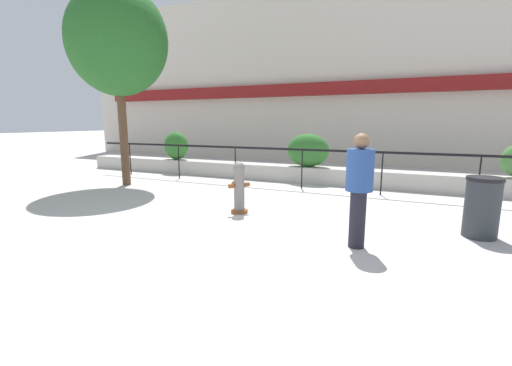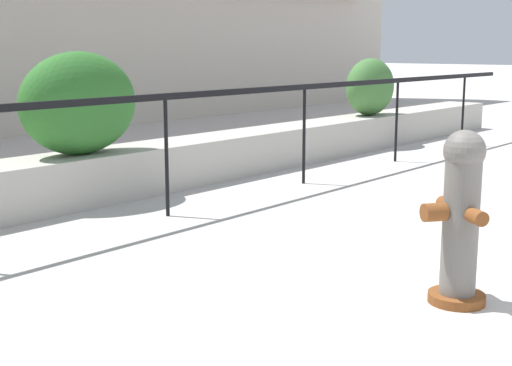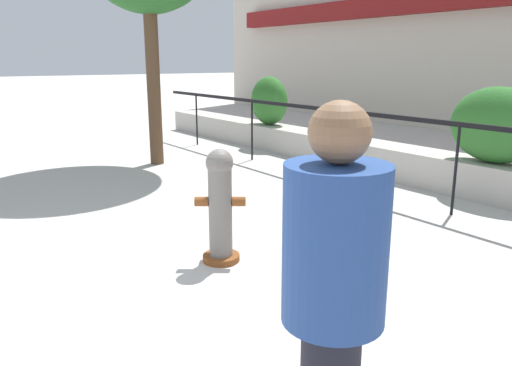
# 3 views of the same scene
# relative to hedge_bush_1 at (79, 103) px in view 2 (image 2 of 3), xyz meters

# --- Properties ---
(planter_wall_low) EXTENTS (18.00, 0.70, 0.50)m
(planter_wall_low) POSITION_rel_hedge_bush_1_xyz_m (0.15, 0.00, -0.76)
(planter_wall_low) COLOR #B7B2A8
(planter_wall_low) RESTS_ON ground
(fence_railing_segment) EXTENTS (15.00, 0.05, 1.15)m
(fence_railing_segment) POSITION_rel_hedge_bush_1_xyz_m (0.15, -1.10, 0.00)
(fence_railing_segment) COLOR black
(fence_railing_segment) RESTS_ON ground
(hedge_bush_1) EXTENTS (1.32, 0.70, 1.03)m
(hedge_bush_1) POSITION_rel_hedge_bush_1_xyz_m (0.00, 0.00, 0.00)
(hedge_bush_1) COLOR #2D6B28
(hedge_bush_1) RESTS_ON planter_wall_low
(hedge_bush_2) EXTENTS (1.05, 0.61, 0.90)m
(hedge_bush_2) POSITION_rel_hedge_bush_1_xyz_m (5.53, 0.00, -0.07)
(hedge_bush_2) COLOR #427538
(hedge_bush_2) RESTS_ON planter_wall_low
(fire_hydrant) EXTENTS (0.49, 0.49, 1.08)m
(fire_hydrant) POSITION_rel_hedge_bush_1_xyz_m (-0.28, -4.18, -0.46)
(fire_hydrant) COLOR brown
(fire_hydrant) RESTS_ON ground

